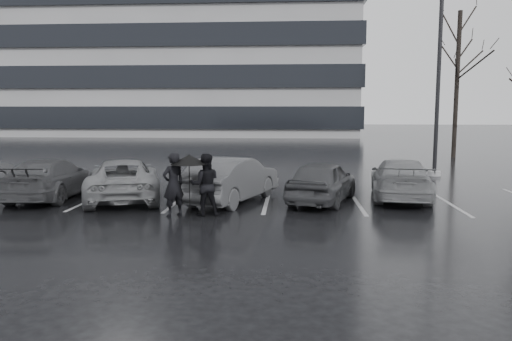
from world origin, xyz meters
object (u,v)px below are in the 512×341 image
Objects in this scene: car_west_c at (51,179)px; car_east at (400,179)px; lamp_post at (439,70)px; car_main at (322,181)px; car_west_a at (231,179)px; tree_north at (457,85)px; pedestrian_left at (173,185)px; pedestrian_right at (205,185)px; car_west_b at (123,179)px.

car_east is at bearing -179.36° from car_west_c.
lamp_post is at bearing -107.13° from car_east.
car_west_a reaches higher than car_main.
car_west_a is 0.44× the size of lamp_post.
car_west_c is (-5.91, 0.16, -0.06)m from car_west_a.
tree_north is (6.13, 14.15, 3.61)m from car_east.
pedestrian_left is 13.36m from lamp_post.
pedestrian_right is (5.45, -2.25, 0.20)m from car_west_c.
pedestrian_right is (-0.46, -2.08, 0.14)m from car_west_a.
lamp_post reaches higher than car_west_a.
car_west_c is 0.45× the size of lamp_post.
lamp_post reaches higher than car_west_c.
car_east is at bearing 168.09° from car_west_b.
car_east is 0.52× the size of tree_north.
car_west_a is at bearing -163.21° from pedestrian_left.
car_west_c is at bearing -71.06° from pedestrian_left.
car_main reaches higher than car_east.
car_main is 0.87× the size of car_east.
pedestrian_right reaches higher than car_west_c.
car_main is 2.27× the size of pedestrian_right.
tree_north is at bearing -169.81° from pedestrian_left.
pedestrian_left is 0.85m from pedestrian_right.
car_west_a is 0.96× the size of car_east.
lamp_post is (8.03, 6.59, 3.78)m from car_west_a.
car_west_c is (-8.73, 0.05, -0.01)m from car_main.
car_west_c is (-2.43, 0.08, -0.00)m from car_west_b.
car_main is at bearing -155.60° from pedestrian_right.
pedestrian_left is 0.20× the size of tree_north.
car_west_c is at bearing 11.76° from car_east.
pedestrian_right reaches higher than car_east.
car_east is 7.39m from pedestrian_left.
tree_north reaches higher than car_west_c.
car_west_a is 2.14m from pedestrian_right.
lamp_post is at bearing -112.24° from tree_north.
car_west_c is 2.56× the size of pedestrian_left.
car_west_a is 5.91m from car_west_c.
car_west_c is at bearing -19.06° from car_west_b.
car_west_a is 2.61m from pedestrian_left.
car_main is at bearing 176.54° from car_west_c.
tree_north is (11.96, 17.15, 3.41)m from pedestrian_right.
car_east is 15.84m from tree_north.
pedestrian_right is (-3.29, -2.20, 0.19)m from car_main.
lamp_post is at bearing -143.81° from pedestrian_right.
car_west_a is at bearing 20.13° from car_main.
car_main is 0.82× the size of car_west_b.
car_west_a is at bearing 175.26° from car_west_c.
lamp_post is at bearing -179.88° from pedestrian_left.
car_main is at bearing 166.61° from pedestrian_left.
car_east is (11.28, 0.75, 0.00)m from car_west_c.
pedestrian_right is (-5.84, -2.99, 0.20)m from car_east.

